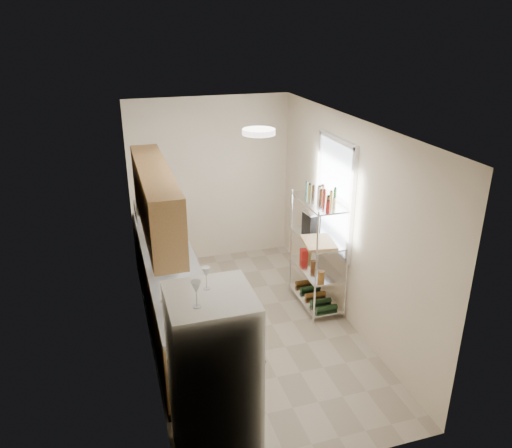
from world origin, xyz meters
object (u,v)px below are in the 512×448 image
Objects in this scene: refrigerator at (214,381)px; espresso_machine at (311,222)px; rice_cooker at (172,263)px; cutting_board at (319,242)px; frying_pan_large at (163,253)px.

refrigerator is 6.13× the size of espresso_machine.
rice_cooker is 0.53× the size of cutting_board.
cutting_board is (1.91, -0.47, 0.10)m from frying_pan_large.
cutting_board is (1.79, 1.94, 0.20)m from refrigerator.
rice_cooker is 1.95m from espresso_machine.
rice_cooker is at bearing -100.99° from frying_pan_large.
espresso_machine is (1.96, -0.08, 0.22)m from frying_pan_large.
frying_pan_large is 1.97m from cutting_board.
frying_pan_large is at bearing 97.21° from rice_cooker.
refrigerator is at bearing -88.43° from rice_cooker.
refrigerator is 2.99m from espresso_machine.
frying_pan_large is at bearing 166.10° from cutting_board.
espresso_machine is at bearing 11.29° from rice_cooker.
cutting_board is (1.85, -0.02, 0.02)m from rice_cooker.
frying_pan_large is at bearing 170.65° from espresso_machine.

